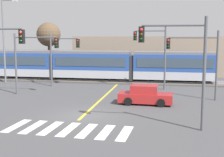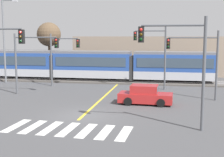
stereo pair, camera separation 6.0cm
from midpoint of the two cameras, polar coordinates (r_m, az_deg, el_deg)
name	(u,v)px [view 2 (the right image)]	position (r m, az deg, el deg)	size (l,w,h in m)	color
ground_plane	(83,116)	(21.20, -5.26, -6.83)	(200.00, 200.00, 0.00)	#474749
track_bed	(120,81)	(36.65, 1.55, -0.50)	(120.00, 4.00, 0.18)	#56514C
rail_near	(119,81)	(35.93, 1.37, -0.44)	(120.00, 0.08, 0.10)	#939399
rail_far	(121,79)	(37.34, 1.72, -0.13)	(120.00, 0.08, 0.10)	#939399
light_rail_tram	(93,64)	(37.07, -3.50, 2.63)	(28.00, 2.64, 3.43)	#B7BAC1
crosswalk_stripe_0	(16,126)	(19.72, -17.01, -8.23)	(0.56, 2.80, 0.01)	silver
crosswalk_stripe_1	(33,127)	(19.20, -14.14, -8.56)	(0.56, 2.80, 0.01)	silver
crosswalk_stripe_2	(50,128)	(18.74, -11.12, -8.88)	(0.56, 2.80, 0.01)	silver
crosswalk_stripe_3	(68,129)	(18.32, -7.94, -9.19)	(0.56, 2.80, 0.01)	silver
crosswalk_stripe_4	(86,131)	(17.97, -4.62, -9.48)	(0.56, 2.80, 0.01)	silver
crosswalk_stripe_5	(105,132)	(17.67, -1.17, -9.75)	(0.56, 2.80, 0.01)	silver
crosswalk_stripe_6	(124,133)	(17.45, 2.38, -9.99)	(0.56, 2.80, 0.01)	silver
lane_centre_line	(103,97)	(27.34, -1.58, -3.49)	(0.20, 15.22, 0.01)	gold
sedan_crossing	(145,95)	(24.75, 6.18, -3.07)	(4.27, 2.05, 1.52)	#B22323
traffic_light_far_left	(61,52)	(33.55, -9.26, 4.77)	(3.25, 0.38, 5.61)	#515459
traffic_light_mid_left	(31,53)	(29.36, -14.57, 4.45)	(4.25, 0.38, 5.58)	#515459
traffic_light_near_right	(182,57)	(17.83, 12.76, 3.94)	(3.75, 0.38, 6.40)	#515459
traffic_light_far_right	(155,49)	(31.44, 7.87, 5.45)	(3.25, 0.38, 6.29)	#515459
traffic_light_mid_right	(199,55)	(26.92, 15.66, 4.21)	(4.25, 0.38, 5.80)	#515459
street_lamp_west	(5,36)	(37.98, -18.93, 7.32)	(1.94, 0.28, 9.56)	slate
bare_tree_far_west	(49,35)	(44.76, -11.43, 7.85)	(3.34, 3.34, 7.27)	brown
building_backdrop_far	(157,55)	(45.29, 8.23, 4.25)	(23.23, 6.00, 5.32)	gray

